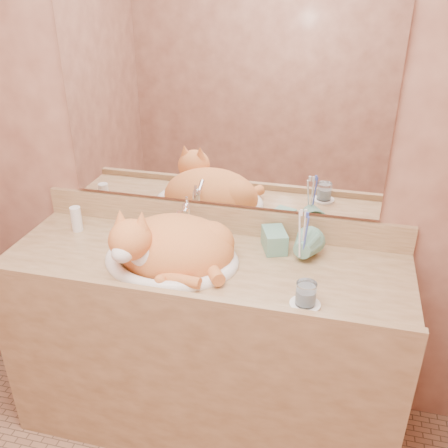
% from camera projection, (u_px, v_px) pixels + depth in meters
% --- Properties ---
extents(wall_back, '(2.40, 0.02, 2.50)m').
position_uv_depth(wall_back, '(220.00, 142.00, 2.00)').
color(wall_back, brown).
rests_on(wall_back, ground).
extents(vanity_counter, '(1.60, 0.55, 0.85)m').
position_uv_depth(vanity_counter, '(205.00, 346.00, 2.14)').
color(vanity_counter, brown).
rests_on(vanity_counter, floor).
extents(mirror, '(1.30, 0.02, 0.80)m').
position_uv_depth(mirror, '(219.00, 108.00, 1.92)').
color(mirror, white).
rests_on(mirror, wall_back).
extents(sink_basin, '(0.52, 0.43, 0.16)m').
position_uv_depth(sink_basin, '(171.00, 243.00, 1.92)').
color(sink_basin, white).
rests_on(sink_basin, vanity_counter).
extents(faucet, '(0.08, 0.13, 0.17)m').
position_uv_depth(faucet, '(187.00, 219.00, 2.09)').
color(faucet, white).
rests_on(faucet, vanity_counter).
extents(cat, '(0.49, 0.41, 0.25)m').
position_uv_depth(cat, '(170.00, 244.00, 1.91)').
color(cat, orange).
rests_on(cat, sink_basin).
extents(soap_dispenser, '(0.11, 0.11, 0.19)m').
position_uv_depth(soap_dispenser, '(278.00, 236.00, 1.93)').
color(soap_dispenser, '#65A189').
rests_on(soap_dispenser, vanity_counter).
extents(toothbrush_cup, '(0.14, 0.14, 0.11)m').
position_uv_depth(toothbrush_cup, '(301.00, 252.00, 1.90)').
color(toothbrush_cup, '#65A189').
rests_on(toothbrush_cup, vanity_counter).
extents(toothbrushes, '(0.04, 0.04, 0.24)m').
position_uv_depth(toothbrushes, '(303.00, 233.00, 1.87)').
color(toothbrushes, white).
rests_on(toothbrushes, toothbrush_cup).
extents(saucer, '(0.11, 0.11, 0.01)m').
position_uv_depth(saucer, '(305.00, 305.00, 1.69)').
color(saucer, white).
rests_on(saucer, vanity_counter).
extents(water_glass, '(0.07, 0.07, 0.08)m').
position_uv_depth(water_glass, '(306.00, 294.00, 1.67)').
color(water_glass, white).
rests_on(water_glass, saucer).
extents(lotion_bottle, '(0.05, 0.05, 0.11)m').
position_uv_depth(lotion_bottle, '(76.00, 219.00, 2.15)').
color(lotion_bottle, white).
rests_on(lotion_bottle, vanity_counter).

